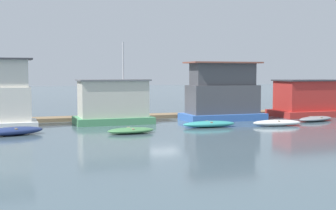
{
  "coord_description": "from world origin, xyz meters",
  "views": [
    {
      "loc": [
        -12.07,
        -35.59,
        4.0
      ],
      "look_at": [
        0.0,
        -1.0,
        1.4
      ],
      "focal_mm": 50.0,
      "sensor_mm": 36.0,
      "label": 1
    }
  ],
  "objects_px": {
    "houseboat_green": "(113,103)",
    "dinghy_teal": "(209,124)",
    "dinghy_navy": "(14,131)",
    "dinghy_white": "(277,123)",
    "houseboat_red": "(308,99)",
    "dinghy_green": "(131,130)",
    "houseboat_blue": "(223,95)",
    "mooring_post_far_left": "(315,103)",
    "mooring_post_centre": "(94,108)",
    "mooring_post_near_left": "(238,109)",
    "dinghy_grey": "(316,119)"
  },
  "relations": [
    {
      "from": "dinghy_green",
      "to": "mooring_post_centre",
      "type": "height_order",
      "value": "mooring_post_centre"
    },
    {
      "from": "mooring_post_centre",
      "to": "mooring_post_near_left",
      "type": "bearing_deg",
      "value": 0.0
    },
    {
      "from": "dinghy_green",
      "to": "houseboat_blue",
      "type": "bearing_deg",
      "value": 31.98
    },
    {
      "from": "dinghy_white",
      "to": "mooring_post_far_left",
      "type": "height_order",
      "value": "mooring_post_far_left"
    },
    {
      "from": "houseboat_green",
      "to": "mooring_post_near_left",
      "type": "relative_size",
      "value": 4.73
    },
    {
      "from": "houseboat_blue",
      "to": "mooring_post_near_left",
      "type": "relative_size",
      "value": 5.04
    },
    {
      "from": "houseboat_green",
      "to": "mooring_post_near_left",
      "type": "height_order",
      "value": "houseboat_green"
    },
    {
      "from": "dinghy_navy",
      "to": "dinghy_green",
      "type": "height_order",
      "value": "dinghy_navy"
    },
    {
      "from": "dinghy_green",
      "to": "dinghy_teal",
      "type": "distance_m",
      "value": 6.41
    },
    {
      "from": "dinghy_white",
      "to": "mooring_post_far_left",
      "type": "bearing_deg",
      "value": 40.23
    },
    {
      "from": "houseboat_green",
      "to": "dinghy_green",
      "type": "xyz_separation_m",
      "value": [
        -0.22,
        -6.23,
        -1.43
      ]
    },
    {
      "from": "houseboat_red",
      "to": "mooring_post_far_left",
      "type": "relative_size",
      "value": 3.12
    },
    {
      "from": "mooring_post_centre",
      "to": "dinghy_green",
      "type": "bearing_deg",
      "value": -83.95
    },
    {
      "from": "houseboat_red",
      "to": "dinghy_green",
      "type": "height_order",
      "value": "houseboat_red"
    },
    {
      "from": "dinghy_white",
      "to": "dinghy_grey",
      "type": "xyz_separation_m",
      "value": [
        4.84,
        1.87,
        -0.04
      ]
    },
    {
      "from": "mooring_post_centre",
      "to": "mooring_post_far_left",
      "type": "bearing_deg",
      "value": 0.0
    },
    {
      "from": "dinghy_grey",
      "to": "mooring_post_centre",
      "type": "relative_size",
      "value": 1.91
    },
    {
      "from": "houseboat_red",
      "to": "mooring_post_near_left",
      "type": "distance_m",
      "value": 6.44
    },
    {
      "from": "houseboat_blue",
      "to": "dinghy_green",
      "type": "bearing_deg",
      "value": -148.02
    },
    {
      "from": "houseboat_blue",
      "to": "mooring_post_centre",
      "type": "xyz_separation_m",
      "value": [
        -10.34,
        2.39,
        -1.06
      ]
    },
    {
      "from": "dinghy_navy",
      "to": "mooring_post_centre",
      "type": "bearing_deg",
      "value": 46.53
    },
    {
      "from": "mooring_post_near_left",
      "to": "dinghy_teal",
      "type": "bearing_deg",
      "value": -130.78
    },
    {
      "from": "houseboat_green",
      "to": "houseboat_red",
      "type": "xyz_separation_m",
      "value": [
        18.02,
        0.21,
        -0.08
      ]
    },
    {
      "from": "houseboat_blue",
      "to": "mooring_post_far_left",
      "type": "xyz_separation_m",
      "value": [
        11.01,
        2.39,
        -1.09
      ]
    },
    {
      "from": "dinghy_grey",
      "to": "dinghy_white",
      "type": "bearing_deg",
      "value": -158.82
    },
    {
      "from": "dinghy_navy",
      "to": "mooring_post_centre",
      "type": "xyz_separation_m",
      "value": [
        6.33,
        6.68,
        0.78
      ]
    },
    {
      "from": "houseboat_green",
      "to": "dinghy_navy",
      "type": "height_order",
      "value": "houseboat_green"
    },
    {
      "from": "dinghy_navy",
      "to": "mooring_post_near_left",
      "type": "height_order",
      "value": "mooring_post_near_left"
    },
    {
      "from": "houseboat_blue",
      "to": "dinghy_navy",
      "type": "bearing_deg",
      "value": -165.57
    },
    {
      "from": "houseboat_green",
      "to": "mooring_post_near_left",
      "type": "xyz_separation_m",
      "value": [
        11.91,
        2.07,
        -0.95
      ]
    },
    {
      "from": "dinghy_white",
      "to": "dinghy_grey",
      "type": "distance_m",
      "value": 5.19
    },
    {
      "from": "mooring_post_near_left",
      "to": "mooring_post_centre",
      "type": "bearing_deg",
      "value": 180.0
    },
    {
      "from": "houseboat_red",
      "to": "dinghy_green",
      "type": "distance_m",
      "value": 19.39
    },
    {
      "from": "houseboat_blue",
      "to": "dinghy_teal",
      "type": "xyz_separation_m",
      "value": [
        -3.22,
        -4.45,
        -1.88
      ]
    },
    {
      "from": "mooring_post_centre",
      "to": "dinghy_white",
      "type": "bearing_deg",
      "value": -32.29
    },
    {
      "from": "houseboat_red",
      "to": "dinghy_navy",
      "type": "relative_size",
      "value": 1.62
    },
    {
      "from": "dinghy_navy",
      "to": "mooring_post_near_left",
      "type": "relative_size",
      "value": 2.94
    },
    {
      "from": "houseboat_green",
      "to": "mooring_post_far_left",
      "type": "xyz_separation_m",
      "value": [
        20.25,
        2.07,
        -0.6
      ]
    },
    {
      "from": "dinghy_green",
      "to": "dinghy_white",
      "type": "distance_m",
      "value": 11.35
    },
    {
      "from": "dinghy_teal",
      "to": "mooring_post_centre",
      "type": "bearing_deg",
      "value": 136.16
    },
    {
      "from": "houseboat_green",
      "to": "dinghy_navy",
      "type": "bearing_deg",
      "value": -148.18
    },
    {
      "from": "dinghy_teal",
      "to": "mooring_post_far_left",
      "type": "height_order",
      "value": "mooring_post_far_left"
    },
    {
      "from": "mooring_post_far_left",
      "to": "houseboat_blue",
      "type": "bearing_deg",
      "value": -167.76
    },
    {
      "from": "dinghy_navy",
      "to": "dinghy_grey",
      "type": "bearing_deg",
      "value": 2.03
    },
    {
      "from": "dinghy_navy",
      "to": "dinghy_white",
      "type": "relative_size",
      "value": 1.03
    },
    {
      "from": "dinghy_navy",
      "to": "dinghy_green",
      "type": "bearing_deg",
      "value": -12.65
    },
    {
      "from": "houseboat_red",
      "to": "dinghy_teal",
      "type": "bearing_deg",
      "value": -157.47
    },
    {
      "from": "houseboat_red",
      "to": "dinghy_teal",
      "type": "distance_m",
      "value": 13.06
    },
    {
      "from": "houseboat_green",
      "to": "dinghy_teal",
      "type": "relative_size",
      "value": 1.57
    },
    {
      "from": "houseboat_red",
      "to": "mooring_post_far_left",
      "type": "height_order",
      "value": "houseboat_red"
    }
  ]
}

